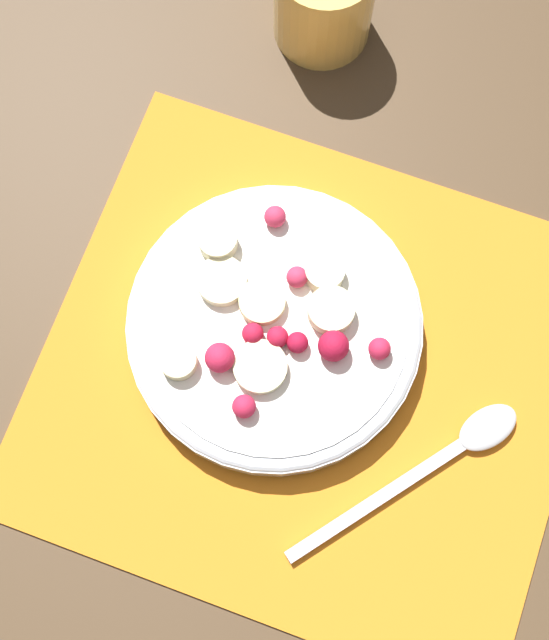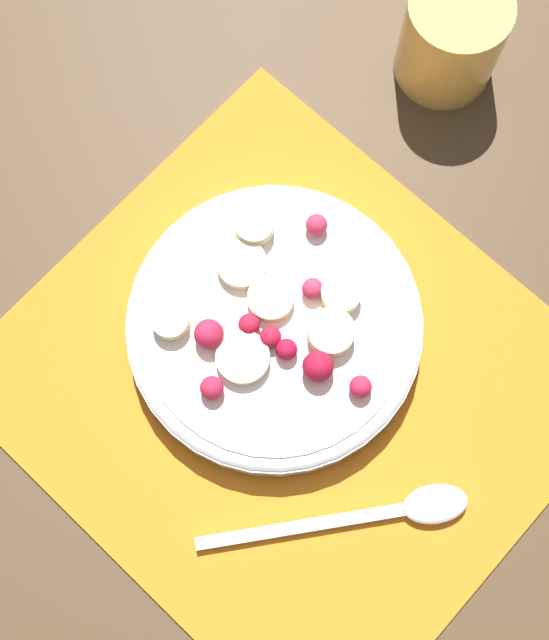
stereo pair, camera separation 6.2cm
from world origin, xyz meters
name	(u,v)px [view 2 (the right image)]	position (x,y,z in m)	size (l,w,h in m)	color
ground_plane	(290,385)	(0.00, 0.00, 0.00)	(3.00, 3.00, 0.00)	#4C3823
placemat	(290,384)	(0.00, 0.00, 0.00)	(0.38, 0.35, 0.01)	orange
fruit_bowl	(274,325)	(-0.04, 0.02, 0.02)	(0.21, 0.21, 0.05)	silver
spoon	(389,512)	(0.11, -0.02, 0.01)	(0.13, 0.16, 0.01)	silver
drinking_glass	(451,38)	(-0.09, 0.27, 0.04)	(0.08, 0.08, 0.08)	#F4CC66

